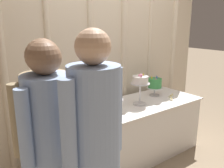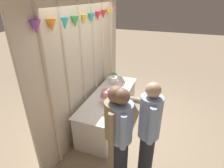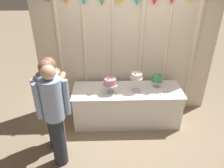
{
  "view_description": "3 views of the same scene",
  "coord_description": "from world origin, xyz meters",
  "px_view_note": "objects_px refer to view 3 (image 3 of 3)",
  "views": [
    {
      "loc": [
        -1.81,
        -2.0,
        1.73
      ],
      "look_at": [
        -0.14,
        0.24,
        0.99
      ],
      "focal_mm": 38.39,
      "sensor_mm": 36.0,
      "label": 1
    },
    {
      "loc": [
        -3.17,
        -1.12,
        2.65
      ],
      "look_at": [
        0.07,
        0.06,
        0.96
      ],
      "focal_mm": 29.3,
      "sensor_mm": 36.0,
      "label": 2
    },
    {
      "loc": [
        -0.4,
        -3.45,
        2.82
      ],
      "look_at": [
        -0.29,
        0.01,
        0.9
      ],
      "focal_mm": 35.24,
      "sensor_mm": 36.0,
      "label": 3
    }
  ],
  "objects_px": {
    "tealight_far_right": "(168,90)",
    "guest_man_dark_suit": "(51,103)",
    "cake_display_center": "(137,77)",
    "tealight_far_left": "(88,94)",
    "cake_display_leftmost": "(110,82)",
    "cake_display_rightmost": "(157,79)",
    "guest_man_pink_jacket": "(55,114)",
    "guest_girl_blue_dress": "(53,100)",
    "cake_table": "(127,106)",
    "tealight_near_right": "(164,91)",
    "tealight_near_left": "(161,94)"
  },
  "relations": [
    {
      "from": "tealight_far_right",
      "to": "guest_man_dark_suit",
      "type": "height_order",
      "value": "guest_man_dark_suit"
    },
    {
      "from": "cake_display_center",
      "to": "tealight_far_left",
      "type": "bearing_deg",
      "value": -171.98
    },
    {
      "from": "cake_display_leftmost",
      "to": "tealight_far_left",
      "type": "relative_size",
      "value": 7.02
    },
    {
      "from": "cake_display_rightmost",
      "to": "guest_man_pink_jacket",
      "type": "height_order",
      "value": "guest_man_pink_jacket"
    },
    {
      "from": "tealight_far_right",
      "to": "guest_girl_blue_dress",
      "type": "relative_size",
      "value": 0.02
    },
    {
      "from": "tealight_far_right",
      "to": "guest_man_dark_suit",
      "type": "xyz_separation_m",
      "value": [
        -2.01,
        -0.6,
        0.16
      ]
    },
    {
      "from": "cake_display_rightmost",
      "to": "cake_table",
      "type": "bearing_deg",
      "value": -168.91
    },
    {
      "from": "guest_man_dark_suit",
      "to": "guest_girl_blue_dress",
      "type": "distance_m",
      "value": 0.07
    },
    {
      "from": "tealight_near_right",
      "to": "tealight_far_right",
      "type": "height_order",
      "value": "tealight_near_right"
    },
    {
      "from": "tealight_near_right",
      "to": "guest_man_pink_jacket",
      "type": "height_order",
      "value": "guest_man_pink_jacket"
    },
    {
      "from": "tealight_far_left",
      "to": "guest_girl_blue_dress",
      "type": "distance_m",
      "value": 0.7
    },
    {
      "from": "cake_table",
      "to": "cake_display_rightmost",
      "type": "relative_size",
      "value": 7.19
    },
    {
      "from": "tealight_near_left",
      "to": "guest_man_pink_jacket",
      "type": "height_order",
      "value": "guest_man_pink_jacket"
    },
    {
      "from": "tealight_near_right",
      "to": "guest_man_pink_jacket",
      "type": "distance_m",
      "value": 2.04
    },
    {
      "from": "cake_display_center",
      "to": "guest_girl_blue_dress",
      "type": "bearing_deg",
      "value": -158.41
    },
    {
      "from": "cake_display_leftmost",
      "to": "tealight_near_right",
      "type": "distance_m",
      "value": 1.01
    },
    {
      "from": "cake_display_center",
      "to": "cake_display_leftmost",
      "type": "bearing_deg",
      "value": -174.56
    },
    {
      "from": "tealight_far_right",
      "to": "guest_man_pink_jacket",
      "type": "relative_size",
      "value": 0.02
    },
    {
      "from": "cake_table",
      "to": "tealight_near_right",
      "type": "height_order",
      "value": "tealight_near_right"
    },
    {
      "from": "tealight_near_left",
      "to": "guest_man_pink_jacket",
      "type": "xyz_separation_m",
      "value": [
        -1.72,
        -0.85,
        0.21
      ]
    },
    {
      "from": "tealight_far_left",
      "to": "guest_man_dark_suit",
      "type": "relative_size",
      "value": 0.03
    },
    {
      "from": "cake_display_leftmost",
      "to": "tealight_near_right",
      "type": "xyz_separation_m",
      "value": [
        0.99,
        -0.01,
        -0.2
      ]
    },
    {
      "from": "guest_man_pink_jacket",
      "to": "tealight_near_left",
      "type": "bearing_deg",
      "value": 26.22
    },
    {
      "from": "cake_display_center",
      "to": "guest_man_dark_suit",
      "type": "height_order",
      "value": "guest_man_dark_suit"
    },
    {
      "from": "cake_display_center",
      "to": "guest_girl_blue_dress",
      "type": "height_order",
      "value": "guest_girl_blue_dress"
    },
    {
      "from": "guest_man_pink_jacket",
      "to": "tealight_far_left",
      "type": "bearing_deg",
      "value": 64.66
    },
    {
      "from": "guest_man_pink_jacket",
      "to": "tealight_near_right",
      "type": "bearing_deg",
      "value": 27.36
    },
    {
      "from": "cake_display_leftmost",
      "to": "tealight_far_left",
      "type": "bearing_deg",
      "value": -168.93
    },
    {
      "from": "cake_display_center",
      "to": "guest_man_dark_suit",
      "type": "bearing_deg",
      "value": -156.26
    },
    {
      "from": "guest_man_dark_suit",
      "to": "tealight_near_left",
      "type": "bearing_deg",
      "value": 14.63
    },
    {
      "from": "guest_man_dark_suit",
      "to": "cake_display_center",
      "type": "bearing_deg",
      "value": 23.74
    },
    {
      "from": "tealight_near_left",
      "to": "guest_man_dark_suit",
      "type": "distance_m",
      "value": 1.92
    },
    {
      "from": "guest_girl_blue_dress",
      "to": "guest_man_dark_suit",
      "type": "bearing_deg",
      "value": -105.99
    },
    {
      "from": "cake_table",
      "to": "guest_man_dark_suit",
      "type": "height_order",
      "value": "guest_man_dark_suit"
    },
    {
      "from": "guest_man_pink_jacket",
      "to": "tealight_far_right",
      "type": "bearing_deg",
      "value": 27.24
    },
    {
      "from": "tealight_far_right",
      "to": "guest_girl_blue_dress",
      "type": "bearing_deg",
      "value": -165.0
    },
    {
      "from": "guest_girl_blue_dress",
      "to": "guest_man_pink_jacket",
      "type": "bearing_deg",
      "value": -75.82
    },
    {
      "from": "cake_table",
      "to": "tealight_far_left",
      "type": "distance_m",
      "value": 0.83
    },
    {
      "from": "tealight_far_left",
      "to": "tealight_near_left",
      "type": "height_order",
      "value": "same"
    },
    {
      "from": "tealight_far_left",
      "to": "tealight_near_right",
      "type": "relative_size",
      "value": 0.93
    },
    {
      "from": "cake_display_center",
      "to": "tealight_far_right",
      "type": "distance_m",
      "value": 0.65
    },
    {
      "from": "cake_table",
      "to": "tealight_near_left",
      "type": "xyz_separation_m",
      "value": [
        0.59,
        -0.17,
        0.37
      ]
    },
    {
      "from": "cake_table",
      "to": "guest_man_pink_jacket",
      "type": "bearing_deg",
      "value": -137.99
    },
    {
      "from": "cake_display_center",
      "to": "tealight_far_right",
      "type": "relative_size",
      "value": 10.08
    },
    {
      "from": "tealight_near_left",
      "to": "tealight_near_right",
      "type": "bearing_deg",
      "value": 47.5
    },
    {
      "from": "tealight_near_right",
      "to": "cake_display_center",
      "type": "bearing_deg",
      "value": 173.58
    },
    {
      "from": "cake_table",
      "to": "cake_display_rightmost",
      "type": "height_order",
      "value": "cake_display_rightmost"
    },
    {
      "from": "cake_display_center",
      "to": "tealight_near_right",
      "type": "xyz_separation_m",
      "value": [
        0.51,
        -0.06,
        -0.27
      ]
    },
    {
      "from": "cake_table",
      "to": "guest_man_dark_suit",
      "type": "distance_m",
      "value": 1.52
    },
    {
      "from": "cake_display_center",
      "to": "tealight_near_left",
      "type": "bearing_deg",
      "value": -17.77
    }
  ]
}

